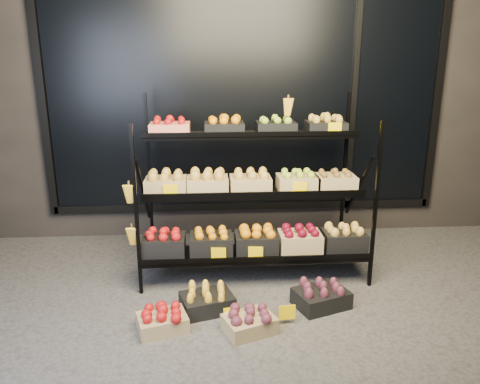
{
  "coord_description": "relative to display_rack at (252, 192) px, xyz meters",
  "views": [
    {
      "loc": [
        -0.42,
        -3.58,
        2.01
      ],
      "look_at": [
        -0.13,
        0.55,
        0.8
      ],
      "focal_mm": 35.0,
      "sensor_mm": 36.0,
      "label": 1
    }
  ],
  "objects": [
    {
      "name": "tag_floor_a",
      "position": [
        -0.24,
        -1.0,
        -0.73
      ],
      "size": [
        0.13,
        0.01,
        0.12
      ],
      "primitive_type": "cube",
      "color": "#EFC200",
      "rests_on": "ground"
    },
    {
      "name": "tag_floor_b",
      "position": [
        0.19,
        -1.0,
        -0.73
      ],
      "size": [
        0.13,
        0.01,
        0.12
      ],
      "primitive_type": "cube",
      "color": "#EFC200",
      "rests_on": "ground"
    },
    {
      "name": "ground",
      "position": [
        0.01,
        -0.6,
        -0.79
      ],
      "size": [
        24.0,
        24.0,
        0.0
      ],
      "primitive_type": "plane",
      "color": "#514F4C",
      "rests_on": "ground"
    },
    {
      "name": "display_rack",
      "position": [
        0.0,
        0.0,
        0.0
      ],
      "size": [
        2.18,
        1.02,
        1.74
      ],
      "color": "black",
      "rests_on": "ground"
    },
    {
      "name": "floor_crate_right",
      "position": [
        0.52,
        -0.75,
        -0.69
      ],
      "size": [
        0.5,
        0.43,
        0.21
      ],
      "rotation": [
        0.0,
        0.0,
        0.35
      ],
      "color": "black",
      "rests_on": "ground"
    },
    {
      "name": "floor_crate_left",
      "position": [
        -0.77,
        -1.02,
        -0.7
      ],
      "size": [
        0.42,
        0.36,
        0.19
      ],
      "rotation": [
        0.0,
        0.0,
        0.29
      ],
      "color": "tan",
      "rests_on": "ground"
    },
    {
      "name": "floor_crate_midleft",
      "position": [
        -0.43,
        -0.76,
        -0.69
      ],
      "size": [
        0.48,
        0.4,
        0.2
      ],
      "rotation": [
        0.0,
        0.0,
        0.28
      ],
      "color": "black",
      "rests_on": "ground"
    },
    {
      "name": "floor_crate_midright",
      "position": [
        -0.11,
        -1.09,
        -0.7
      ],
      "size": [
        0.44,
        0.39,
        0.19
      ],
      "rotation": [
        0.0,
        0.0,
        0.38
      ],
      "color": "tan",
      "rests_on": "ground"
    },
    {
      "name": "building",
      "position": [
        0.02,
        1.99,
        0.96
      ],
      "size": [
        6.0,
        2.08,
        3.5
      ],
      "color": "#2D2826",
      "rests_on": "ground"
    }
  ]
}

